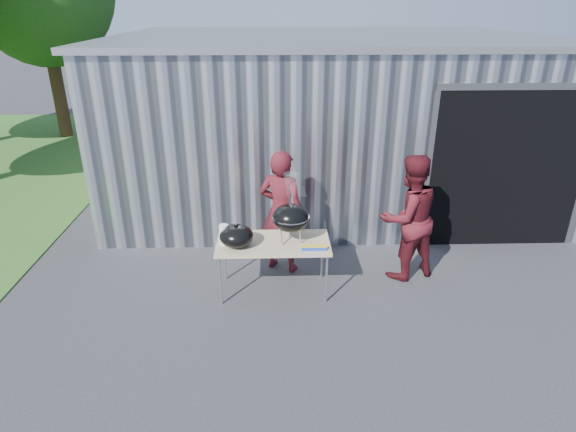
{
  "coord_description": "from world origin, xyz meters",
  "views": [
    {
      "loc": [
        -0.32,
        -5.31,
        3.66
      ],
      "look_at": [
        -0.14,
        0.55,
        1.05
      ],
      "focal_mm": 30.0,
      "sensor_mm": 36.0,
      "label": 1
    }
  ],
  "objects_px": {
    "person_cook": "(282,212)",
    "person_bystander": "(408,218)",
    "folding_table": "(273,245)",
    "kettle_grill": "(291,213)"
  },
  "relations": [
    {
      "from": "kettle_grill",
      "to": "person_bystander",
      "type": "distance_m",
      "value": 1.72
    },
    {
      "from": "kettle_grill",
      "to": "person_cook",
      "type": "height_order",
      "value": "person_cook"
    },
    {
      "from": "folding_table",
      "to": "person_bystander",
      "type": "relative_size",
      "value": 0.82
    },
    {
      "from": "person_bystander",
      "to": "folding_table",
      "type": "bearing_deg",
      "value": -8.69
    },
    {
      "from": "folding_table",
      "to": "kettle_grill",
      "type": "bearing_deg",
      "value": 0.11
    },
    {
      "from": "person_bystander",
      "to": "person_cook",
      "type": "bearing_deg",
      "value": -27.83
    },
    {
      "from": "person_cook",
      "to": "folding_table",
      "type": "bearing_deg",
      "value": 102.04
    },
    {
      "from": "person_cook",
      "to": "person_bystander",
      "type": "height_order",
      "value": "person_cook"
    },
    {
      "from": "folding_table",
      "to": "person_bystander",
      "type": "height_order",
      "value": "person_bystander"
    },
    {
      "from": "folding_table",
      "to": "person_cook",
      "type": "relative_size",
      "value": 0.82
    }
  ]
}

